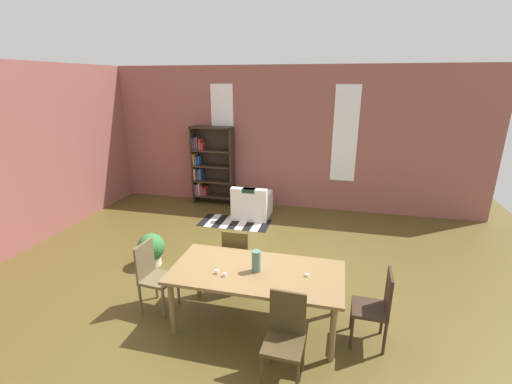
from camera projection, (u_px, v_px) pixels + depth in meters
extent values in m
plane|color=#50431D|center=(242.00, 279.00, 5.49)|extent=(10.78, 10.78, 0.00)
cube|color=#94524C|center=(282.00, 139.00, 8.27)|extent=(9.29, 0.12, 3.32)
cube|color=#94524C|center=(3.00, 162.00, 5.92)|extent=(0.12, 7.99, 3.32)
cube|color=white|center=(223.00, 130.00, 8.48)|extent=(0.55, 0.02, 2.16)
cube|color=white|center=(345.00, 134.00, 7.83)|extent=(0.55, 0.02, 2.16)
cube|color=brown|center=(256.00, 272.00, 4.27)|extent=(2.11, 1.02, 0.04)
cylinder|color=brown|center=(172.00, 307.00, 4.22)|extent=(0.07, 0.07, 0.72)
cylinder|color=brown|center=(333.00, 333.00, 3.80)|extent=(0.07, 0.07, 0.72)
cylinder|color=brown|center=(198.00, 273.00, 4.98)|extent=(0.07, 0.07, 0.72)
cylinder|color=brown|center=(335.00, 291.00, 4.55)|extent=(0.07, 0.07, 0.72)
cylinder|color=#4C7266|center=(256.00, 261.00, 4.22)|extent=(0.11, 0.11, 0.27)
cylinder|color=silver|center=(307.00, 275.00, 4.14)|extent=(0.04, 0.04, 0.03)
cylinder|color=silver|center=(217.00, 272.00, 4.20)|extent=(0.04, 0.04, 0.05)
cylinder|color=silver|center=(225.00, 275.00, 4.14)|extent=(0.04, 0.04, 0.04)
cube|color=#33231A|center=(369.00, 309.00, 4.06)|extent=(0.41, 0.41, 0.04)
cube|color=#33231A|center=(389.00, 293.00, 3.94)|extent=(0.04, 0.38, 0.50)
cylinder|color=#33231A|center=(352.00, 314.00, 4.34)|extent=(0.04, 0.04, 0.43)
cylinder|color=#33231A|center=(352.00, 333.00, 4.01)|extent=(0.04, 0.04, 0.43)
cylinder|color=#33231A|center=(382.00, 319.00, 4.25)|extent=(0.04, 0.04, 0.43)
cylinder|color=#33231A|center=(385.00, 339.00, 3.92)|extent=(0.04, 0.04, 0.43)
cube|color=#4D3F1C|center=(238.00, 258.00, 5.22)|extent=(0.41, 0.41, 0.04)
cube|color=#4D3F1C|center=(235.00, 248.00, 4.97)|extent=(0.38, 0.04, 0.50)
cylinder|color=#4D3F1C|center=(253.00, 267.00, 5.42)|extent=(0.04, 0.04, 0.43)
cylinder|color=#4D3F1C|center=(231.00, 265.00, 5.49)|extent=(0.04, 0.04, 0.43)
cylinder|color=#4D3F1C|center=(247.00, 279.00, 5.09)|extent=(0.04, 0.04, 0.43)
cylinder|color=#4D3F1C|center=(224.00, 277.00, 5.16)|extent=(0.04, 0.04, 0.43)
cube|color=brown|center=(158.00, 279.00, 4.67)|extent=(0.44, 0.44, 0.04)
cube|color=brown|center=(145.00, 260.00, 4.65)|extent=(0.07, 0.38, 0.50)
cylinder|color=brown|center=(164.00, 304.00, 4.52)|extent=(0.04, 0.04, 0.43)
cylinder|color=brown|center=(178.00, 289.00, 4.84)|extent=(0.04, 0.04, 0.43)
cylinder|color=brown|center=(140.00, 299.00, 4.63)|extent=(0.04, 0.04, 0.43)
cylinder|color=brown|center=(156.00, 285.00, 4.96)|extent=(0.04, 0.04, 0.43)
cube|color=#40321B|center=(283.00, 345.00, 3.51)|extent=(0.42, 0.42, 0.04)
cube|color=#40321B|center=(288.00, 313.00, 3.60)|extent=(0.38, 0.05, 0.50)
cylinder|color=#40321B|center=(261.00, 373.00, 3.46)|extent=(0.04, 0.04, 0.43)
cylinder|color=#40321B|center=(297.00, 381.00, 3.37)|extent=(0.04, 0.04, 0.43)
cylinder|color=#40321B|center=(270.00, 348.00, 3.79)|extent=(0.04, 0.04, 0.43)
cylinder|color=#40321B|center=(303.00, 355.00, 3.70)|extent=(0.04, 0.04, 0.43)
cube|color=#2D2319|center=(194.00, 165.00, 8.71)|extent=(0.04, 0.34, 1.93)
cube|color=#2D2319|center=(232.00, 167.00, 8.48)|extent=(0.04, 0.34, 1.93)
cube|color=#2D2319|center=(215.00, 164.00, 8.75)|extent=(1.04, 0.01, 1.93)
cube|color=#2D2319|center=(214.00, 196.00, 8.83)|extent=(1.00, 0.34, 0.04)
cube|color=#8C4C8C|center=(197.00, 189.00, 8.89)|extent=(0.04, 0.23, 0.26)
cube|color=#8C4C8C|center=(199.00, 188.00, 8.87)|extent=(0.04, 0.25, 0.28)
cube|color=gold|center=(201.00, 188.00, 8.86)|extent=(0.03, 0.26, 0.32)
cube|color=#8C4C8C|center=(202.00, 190.00, 8.86)|extent=(0.03, 0.29, 0.23)
cube|color=#B22D28|center=(204.00, 190.00, 8.85)|extent=(0.05, 0.28, 0.23)
cube|color=#284C8C|center=(205.00, 191.00, 8.85)|extent=(0.03, 0.26, 0.18)
cube|color=#B22D28|center=(207.00, 190.00, 8.83)|extent=(0.03, 0.26, 0.23)
cube|color=#2D2319|center=(214.00, 181.00, 8.71)|extent=(1.00, 0.34, 0.04)
cube|color=white|center=(196.00, 174.00, 8.77)|extent=(0.03, 0.23, 0.29)
cube|color=#B22D28|center=(198.00, 175.00, 8.77)|extent=(0.03, 0.22, 0.22)
cube|color=#284C8C|center=(199.00, 174.00, 8.75)|extent=(0.05, 0.17, 0.26)
cube|color=#284C8C|center=(201.00, 174.00, 8.73)|extent=(0.05, 0.23, 0.30)
cube|color=#2D2319|center=(213.00, 166.00, 8.59)|extent=(1.00, 0.34, 0.04)
cube|color=orange|center=(195.00, 159.00, 8.65)|extent=(0.04, 0.27, 0.27)
cube|color=#284C8C|center=(197.00, 160.00, 8.64)|extent=(0.04, 0.27, 0.21)
cube|color=#284C8C|center=(199.00, 160.00, 8.63)|extent=(0.04, 0.18, 0.22)
cube|color=#2D2319|center=(212.00, 151.00, 8.48)|extent=(1.00, 0.34, 0.04)
cube|color=#284C8C|center=(194.00, 143.00, 8.53)|extent=(0.03, 0.27, 0.30)
cube|color=#B22D28|center=(196.00, 143.00, 8.52)|extent=(0.04, 0.22, 0.27)
cube|color=#4C4C51|center=(198.00, 143.00, 8.50)|extent=(0.04, 0.19, 0.31)
cube|color=#284C8C|center=(200.00, 145.00, 8.51)|extent=(0.03, 0.21, 0.19)
cube|color=#B22D28|center=(202.00, 144.00, 8.49)|extent=(0.04, 0.27, 0.26)
cube|color=#B22D28|center=(203.00, 146.00, 8.49)|extent=(0.03, 0.23, 0.18)
cube|color=#2D2319|center=(211.00, 127.00, 8.30)|extent=(1.00, 0.34, 0.04)
cube|color=white|center=(252.00, 208.00, 7.99)|extent=(0.81, 0.81, 0.40)
cube|color=white|center=(249.00, 196.00, 7.57)|extent=(0.80, 0.17, 0.35)
cube|color=white|center=(267.00, 197.00, 7.83)|extent=(0.12, 0.72, 0.15)
cube|color=white|center=(238.00, 195.00, 7.97)|extent=(0.12, 0.72, 0.15)
cube|color=#19382D|center=(249.00, 191.00, 7.53)|extent=(0.28, 0.17, 0.08)
cylinder|color=silver|center=(153.00, 260.00, 5.90)|extent=(0.29, 0.29, 0.15)
sphere|color=#2D6B33|center=(151.00, 247.00, 5.82)|extent=(0.45, 0.45, 0.45)
cube|color=black|center=(206.00, 220.00, 7.81)|extent=(0.17, 0.75, 0.01)
cube|color=silver|center=(213.00, 220.00, 7.77)|extent=(0.17, 0.75, 0.01)
cube|color=black|center=(220.00, 221.00, 7.73)|extent=(0.17, 0.75, 0.01)
cube|color=silver|center=(228.00, 222.00, 7.70)|extent=(0.17, 0.75, 0.01)
cube|color=black|center=(235.00, 222.00, 7.66)|extent=(0.17, 0.75, 0.01)
cube|color=silver|center=(242.00, 223.00, 7.62)|extent=(0.17, 0.75, 0.01)
cube|color=black|center=(250.00, 224.00, 7.58)|extent=(0.17, 0.75, 0.01)
cube|color=silver|center=(257.00, 225.00, 7.54)|extent=(0.17, 0.75, 0.01)
cube|color=black|center=(265.00, 225.00, 7.51)|extent=(0.17, 0.75, 0.01)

